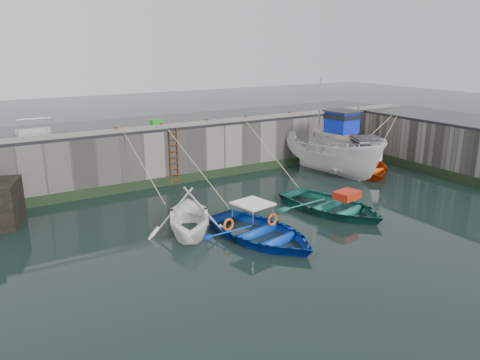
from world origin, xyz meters
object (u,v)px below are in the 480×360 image
boat_far_white (332,153)px  bollard_e (289,114)px  fish_crate (156,122)px  boat_near_blue (261,239)px  boat_near_navy (331,211)px  ladder (174,157)px  boat_far_orange (362,164)px  bollard_b (162,126)px  bollard_a (116,130)px  bollard_d (246,118)px  bollard_c (207,121)px  boat_near_white (189,233)px

boat_far_white → bollard_e: size_ratio=27.84×
fish_crate → boat_near_blue: bearing=-91.7°
boat_near_blue → fish_crate: 10.81m
boat_near_navy → bollard_e: bearing=55.4°
ladder → bollard_e: size_ratio=11.43×
boat_far_orange → bollard_b: size_ratio=25.74×
boat_near_blue → bollard_a: 10.10m
boat_far_orange → boat_near_navy: bearing=-120.2°
boat_far_orange → bollard_d: 7.75m
bollard_a → bollard_e: same height
boat_near_navy → bollard_e: size_ratio=19.27×
bollard_a → bollard_c: same height
bollard_e → bollard_c: bearing=180.0°
boat_near_blue → boat_far_orange: boat_far_orange is taller
ladder → bollard_a: size_ratio=11.43×
boat_near_navy → bollard_b: size_ratio=19.27×
fish_crate → bollard_e: bearing=-11.3°
fish_crate → bollard_a: (-2.66, -1.20, -0.01)m
boat_far_white → boat_far_orange: bearing=-19.9°
boat_near_blue → fish_crate: fish_crate is taller
boat_far_white → fish_crate: boat_far_white is taller
boat_near_white → bollard_c: bollard_c is taller
boat_far_orange → bollard_b: (-11.62, 3.43, 2.90)m
ladder → bollard_a: bollard_a is taller
ladder → bollard_c: bollard_c is taller
boat_near_blue → boat_near_navy: (4.59, 0.99, 0.00)m
bollard_b → bollard_c: 2.70m
boat_near_white → bollard_c: size_ratio=15.07×
bollard_d → boat_far_white: bearing=-34.2°
boat_near_blue → bollard_b: bollard_b is taller
ladder → boat_far_white: bearing=-15.9°
boat_near_navy → fish_crate: size_ratio=9.04×
ladder → boat_near_blue: 8.90m
boat_near_white → fish_crate: bearing=100.3°
bollard_b → bollard_e: 8.50m
bollard_a → boat_near_white: bearing=-84.4°
boat_near_white → bollard_b: size_ratio=15.07×
boat_far_white → bollard_a: size_ratio=27.84×
boat_far_white → boat_far_orange: boat_far_white is taller
fish_crate → bollard_e: fish_crate is taller
bollard_b → boat_near_white: bearing=-104.3°
bollard_a → boat_near_navy: bearing=-47.2°
bollard_c → bollard_a: bearing=180.0°
boat_far_white → fish_crate: size_ratio=13.07×
bollard_d → boat_near_navy: bearing=-92.1°
ladder → bollard_c: (2.20, 0.34, 1.71)m
ladder → boat_far_orange: boat_far_orange is taller
ladder → bollard_b: bollard_b is taller
boat_far_orange → bollard_d: boat_far_orange is taller
ladder → boat_far_white: size_ratio=0.41×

